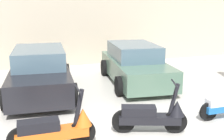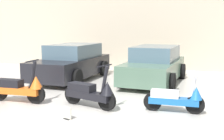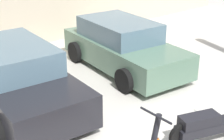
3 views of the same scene
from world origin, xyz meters
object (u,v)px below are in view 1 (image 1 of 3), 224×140
at_px(scooter_front_left, 56,128).
at_px(car_rear_center, 135,65).
at_px(car_rear_left, 40,72).
at_px(scooter_front_right, 153,115).

xyz_separation_m(scooter_front_left, car_rear_center, (3.06, 3.57, 0.21)).
bearing_deg(car_rear_left, car_rear_center, 97.34).
xyz_separation_m(scooter_front_left, scooter_front_right, (1.96, 0.03, -0.01)).
height_order(scooter_front_left, car_rear_left, car_rear_left).
bearing_deg(car_rear_left, scooter_front_left, 4.97).
height_order(scooter_front_left, scooter_front_right, scooter_front_left).
relative_size(scooter_front_right, car_rear_center, 0.38).
distance_m(scooter_front_right, car_rear_center, 3.72).
xyz_separation_m(car_rear_left, car_rear_center, (3.06, 0.13, -0.01)).
bearing_deg(scooter_front_right, scooter_front_left, -159.87).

